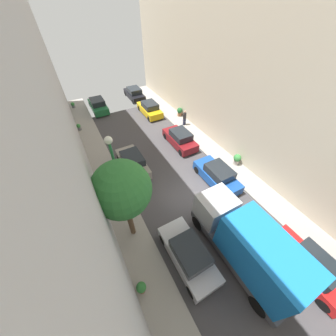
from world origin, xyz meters
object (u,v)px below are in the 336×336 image
(potted_plant_3, at_px, (141,288))
(street_tree_0, at_px, (122,190))
(parked_car_right_4, at_px, (134,94))
(potted_plant_0, at_px, (79,127))
(delivery_truck, at_px, (247,244))
(parked_car_left_1, at_px, (189,254))
(pedestrian, at_px, (185,117))
(parked_car_right_0, at_px, (308,265))
(potted_plant_4, at_px, (73,105))
(parked_car_right_2, at_px, (180,139))
(parked_car_right_1, at_px, (217,175))
(parked_car_left_2, at_px, (133,162))
(potted_plant_1, at_px, (180,111))
(potted_plant_5, at_px, (237,159))
(lamp_post, at_px, (115,166))
(parked_car_left_3, at_px, (98,105))
(parked_car_right_3, at_px, (150,109))

(potted_plant_3, bearing_deg, street_tree_0, 76.88)
(parked_car_right_4, relative_size, potted_plant_0, 5.78)
(delivery_truck, bearing_deg, potted_plant_0, 107.27)
(parked_car_left_1, distance_m, potted_plant_3, 2.97)
(pedestrian, bearing_deg, potted_plant_0, 156.66)
(parked_car_left_1, xyz_separation_m, potted_plant_3, (-2.96, -0.20, -0.10))
(potted_plant_3, bearing_deg, parked_car_right_0, -22.02)
(parked_car_left_1, distance_m, potted_plant_4, 23.46)
(parked_car_right_2, bearing_deg, parked_car_right_1, -90.00)
(parked_car_left_2, bearing_deg, pedestrian, 26.46)
(parked_car_right_0, relative_size, potted_plant_1, 4.08)
(parked_car_left_2, height_order, potted_plant_0, parked_car_left_2)
(potted_plant_4, bearing_deg, potted_plant_0, -92.50)
(delivery_truck, xyz_separation_m, street_tree_0, (-4.90, 4.41, 2.67))
(parked_car_right_0, bearing_deg, potted_plant_0, 112.16)
(potted_plant_5, bearing_deg, lamp_post, 176.28)
(parked_car_left_3, bearing_deg, parked_car_right_4, 11.78)
(pedestrian, distance_m, potted_plant_4, 15.02)
(pedestrian, height_order, potted_plant_3, pedestrian)
(parked_car_left_1, relative_size, parked_car_left_2, 1.00)
(potted_plant_4, bearing_deg, potted_plant_5, -59.28)
(potted_plant_1, relative_size, potted_plant_3, 1.27)
(potted_plant_1, bearing_deg, potted_plant_4, 142.22)
(parked_car_right_4, bearing_deg, lamp_post, -113.47)
(parked_car_right_0, relative_size, parked_car_right_3, 1.00)
(parked_car_right_4, height_order, potted_plant_1, parked_car_right_4)
(parked_car_right_2, distance_m, potted_plant_3, 13.02)
(potted_plant_5, distance_m, lamp_post, 10.63)
(parked_car_right_2, bearing_deg, potted_plant_4, 121.30)
(parked_car_left_3, height_order, potted_plant_0, parked_car_left_3)
(parked_car_right_3, distance_m, lamp_post, 14.09)
(parked_car_right_3, distance_m, potted_plant_0, 8.49)
(pedestrian, distance_m, potted_plant_1, 2.18)
(parked_car_right_3, distance_m, potted_plant_3, 19.13)
(parked_car_right_1, relative_size, pedestrian, 2.44)
(delivery_truck, bearing_deg, parked_car_left_3, 96.86)
(parked_car_left_2, relative_size, parked_car_right_3, 1.00)
(parked_car_left_3, relative_size, potted_plant_1, 4.08)
(parked_car_left_3, relative_size, lamp_post, 0.72)
(delivery_truck, bearing_deg, potted_plant_3, 168.54)
(potted_plant_0, bearing_deg, potted_plant_1, -12.83)
(parked_car_right_0, relative_size, potted_plant_3, 5.17)
(potted_plant_0, distance_m, lamp_post, 12.39)
(parked_car_left_2, distance_m, potted_plant_5, 9.13)
(parked_car_right_1, distance_m, lamp_post, 8.11)
(potted_plant_4, bearing_deg, potted_plant_1, -37.78)
(delivery_truck, height_order, potted_plant_5, delivery_truck)
(parked_car_left_1, bearing_deg, pedestrian, 58.52)
(delivery_truck, height_order, potted_plant_4, delivery_truck)
(parked_car_left_1, xyz_separation_m, parked_car_right_2, (5.40, 9.77, 0.00))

